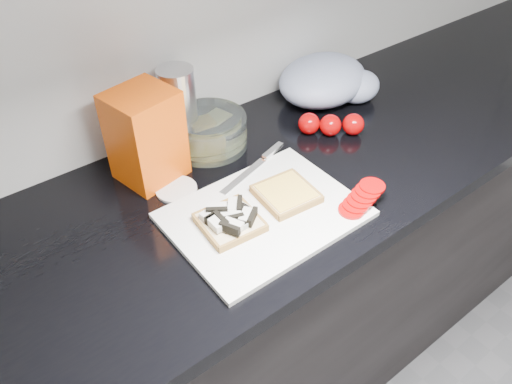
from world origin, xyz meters
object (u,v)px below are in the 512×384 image
at_px(cutting_board, 264,215).
at_px(glass_bowl, 208,132).
at_px(steel_canister, 179,109).
at_px(bread_bag, 146,136).

height_order(cutting_board, glass_bowl, glass_bowl).
xyz_separation_m(cutting_board, steel_canister, (0.00, 0.34, 0.10)).
distance_m(glass_bowl, bread_bag, 0.19).
xyz_separation_m(glass_bowl, bread_bag, (-0.18, -0.02, 0.07)).
height_order(cutting_board, steel_canister, steel_canister).
bearing_deg(bread_bag, glass_bowl, -5.17).
relative_size(glass_bowl, steel_canister, 0.93).
height_order(cutting_board, bread_bag, bread_bag).
distance_m(cutting_board, steel_canister, 0.36).
bearing_deg(glass_bowl, bread_bag, -173.95).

